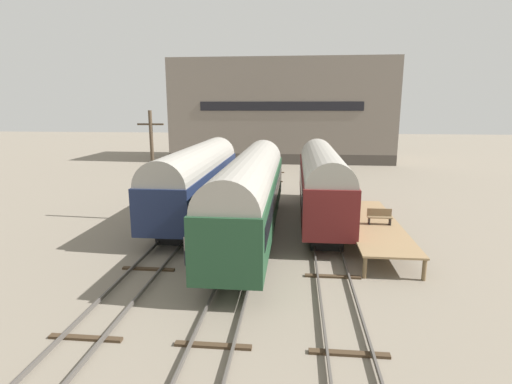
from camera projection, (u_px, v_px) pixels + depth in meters
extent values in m
plane|color=slate|center=(246.00, 251.00, 22.06)|extent=(200.00, 200.00, 0.00)
cube|color=#4C4742|center=(155.00, 245.00, 22.53)|extent=(0.08, 60.00, 0.16)
cube|color=#4C4742|center=(180.00, 246.00, 22.39)|extent=(0.08, 60.00, 0.16)
cube|color=#3D2D1E|center=(86.00, 338.00, 13.73)|extent=(2.60, 0.24, 0.10)
cube|color=#3D2D1E|center=(149.00, 269.00, 19.56)|extent=(2.60, 0.24, 0.10)
cube|color=#3D2D1E|center=(183.00, 232.00, 25.40)|extent=(2.60, 0.24, 0.10)
cube|color=#3D2D1E|center=(204.00, 208.00, 31.24)|extent=(2.60, 0.24, 0.10)
cube|color=#3D2D1E|center=(218.00, 192.00, 37.08)|extent=(2.60, 0.24, 0.10)
cube|color=#3D2D1E|center=(229.00, 181.00, 42.91)|extent=(2.60, 0.24, 0.10)
cube|color=#3D2D1E|center=(237.00, 172.00, 48.75)|extent=(2.60, 0.24, 0.10)
cube|color=#4C4742|center=(233.00, 248.00, 22.09)|extent=(0.08, 60.00, 0.16)
cube|color=#4C4742|center=(259.00, 249.00, 21.95)|extent=(0.08, 60.00, 0.16)
cube|color=#3D2D1E|center=(213.00, 346.00, 13.29)|extent=(2.60, 0.24, 0.10)
cube|color=#3D2D1E|center=(239.00, 273.00, 19.13)|extent=(2.60, 0.24, 0.10)
cube|color=#3D2D1E|center=(252.00, 234.00, 24.97)|extent=(2.60, 0.24, 0.10)
cube|color=#3D2D1E|center=(261.00, 210.00, 30.81)|extent=(2.60, 0.24, 0.10)
cube|color=#3D2D1E|center=(266.00, 193.00, 36.64)|extent=(2.60, 0.24, 0.10)
cube|color=#3D2D1E|center=(270.00, 181.00, 42.48)|extent=(2.60, 0.24, 0.10)
cube|color=#3D2D1E|center=(274.00, 172.00, 48.32)|extent=(2.60, 0.24, 0.10)
cube|color=#4C4742|center=(315.00, 251.00, 21.66)|extent=(0.08, 60.00, 0.16)
cube|color=#4C4742|center=(341.00, 252.00, 21.52)|extent=(0.08, 60.00, 0.16)
cube|color=#3D2D1E|center=(349.00, 354.00, 12.86)|extent=(2.60, 0.24, 0.10)
cube|color=#3D2D1E|center=(333.00, 276.00, 18.70)|extent=(2.60, 0.24, 0.10)
cube|color=#3D2D1E|center=(324.00, 236.00, 24.54)|extent=(2.60, 0.24, 0.10)
cube|color=#3D2D1E|center=(319.00, 211.00, 30.37)|extent=(2.60, 0.24, 0.10)
cube|color=#3D2D1E|center=(315.00, 194.00, 36.21)|extent=(2.60, 0.24, 0.10)
cube|color=#3D2D1E|center=(313.00, 182.00, 42.05)|extent=(2.60, 0.24, 0.10)
cube|color=#3D2D1E|center=(311.00, 173.00, 47.89)|extent=(2.60, 0.24, 0.10)
cube|color=black|center=(213.00, 193.00, 34.69)|extent=(1.80, 2.40, 1.00)
cube|color=black|center=(176.00, 231.00, 24.07)|extent=(1.80, 2.40, 1.00)
cube|color=#192342|center=(197.00, 184.00, 29.00)|extent=(3.09, 16.79, 2.65)
cube|color=black|center=(197.00, 180.00, 28.93)|extent=(3.13, 15.45, 0.95)
cylinder|color=gray|center=(197.00, 166.00, 28.72)|extent=(2.94, 16.46, 2.94)
cube|color=black|center=(260.00, 206.00, 30.20)|extent=(1.80, 2.40, 1.00)
cube|color=black|center=(237.00, 268.00, 18.51)|extent=(1.80, 2.40, 1.00)
cube|color=#1E4228|center=(251.00, 199.00, 23.96)|extent=(2.96, 18.49, 2.82)
cube|color=black|center=(251.00, 194.00, 23.88)|extent=(3.00, 17.01, 1.01)
cylinder|color=gray|center=(251.00, 176.00, 23.66)|extent=(2.81, 18.12, 2.81)
cube|color=black|center=(317.00, 197.00, 33.06)|extent=(1.80, 2.40, 1.00)
cube|color=black|center=(326.00, 236.00, 23.16)|extent=(1.80, 2.40, 1.00)
cube|color=#5B1919|center=(322.00, 187.00, 27.71)|extent=(2.86, 15.66, 2.77)
cube|color=black|center=(322.00, 182.00, 27.64)|extent=(2.90, 14.41, 1.00)
cylinder|color=gray|center=(322.00, 167.00, 27.42)|extent=(2.72, 15.35, 2.72)
cube|color=#8C704C|center=(373.00, 223.00, 23.63)|extent=(2.97, 11.25, 0.10)
cylinder|color=brown|center=(365.00, 268.00, 18.55)|extent=(0.20, 0.20, 1.02)
cylinder|color=brown|center=(424.00, 270.00, 18.29)|extent=(0.20, 0.20, 1.02)
cylinder|color=brown|center=(340.00, 209.00, 29.21)|extent=(0.20, 0.20, 1.02)
cylinder|color=brown|center=(377.00, 210.00, 28.95)|extent=(0.20, 0.20, 1.02)
cylinder|color=brown|center=(350.00, 232.00, 23.88)|extent=(0.20, 0.20, 1.02)
cylinder|color=brown|center=(395.00, 233.00, 23.62)|extent=(0.20, 0.20, 1.02)
cube|color=brown|center=(380.00, 217.00, 23.16)|extent=(1.40, 0.40, 0.06)
cube|color=brown|center=(379.00, 212.00, 23.27)|extent=(1.40, 0.06, 0.45)
cube|color=black|center=(369.00, 221.00, 23.27)|extent=(0.06, 0.40, 0.40)
cube|color=black|center=(390.00, 221.00, 23.15)|extent=(0.06, 0.40, 0.40)
cylinder|color=#282833|center=(185.00, 258.00, 20.05)|extent=(0.12, 0.12, 0.81)
cylinder|color=#282833|center=(189.00, 258.00, 20.03)|extent=(0.12, 0.12, 0.81)
cylinder|color=gray|center=(187.00, 244.00, 19.89)|extent=(0.32, 0.32, 0.68)
sphere|color=tan|center=(187.00, 235.00, 19.79)|extent=(0.22, 0.22, 0.22)
cylinder|color=#473828|center=(153.00, 167.00, 27.25)|extent=(0.24, 0.24, 7.60)
cube|color=#473828|center=(150.00, 124.00, 26.64)|extent=(1.80, 0.12, 0.12)
cube|color=#46403A|center=(282.00, 154.00, 61.06)|extent=(31.40, 12.22, 1.44)
cube|color=slate|center=(282.00, 106.00, 59.55)|extent=(31.40, 12.22, 12.93)
cube|color=black|center=(281.00, 106.00, 53.56)|extent=(21.98, 0.10, 1.20)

